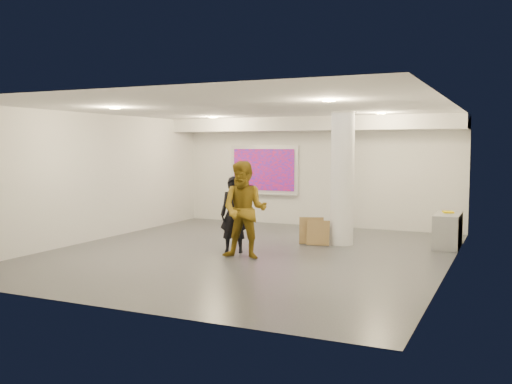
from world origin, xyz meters
The scene contains 19 objects.
floor centered at (0.00, 0.00, 0.00)m, with size 8.00×9.00×0.01m, color #3A3C42.
ceiling centered at (0.00, 0.00, 3.00)m, with size 8.00×9.00×0.01m, color silver.
wall_back centered at (0.00, 4.50, 1.50)m, with size 8.00×0.01×3.00m, color silver.
wall_front centered at (0.00, -4.50, 1.50)m, with size 8.00×0.01×3.00m, color silver.
wall_left centered at (-4.00, 0.00, 1.50)m, with size 0.01×9.00×3.00m, color silver.
wall_right centered at (4.00, 0.00, 1.50)m, with size 0.01×9.00×3.00m, color silver.
soffit_band centered at (0.00, 3.95, 2.82)m, with size 8.00×1.10×0.36m, color silver.
downlight_nw centered at (-2.20, 2.50, 2.98)m, with size 0.22×0.22×0.02m, color #FFEF91.
downlight_ne centered at (2.20, 2.50, 2.98)m, with size 0.22×0.22×0.02m, color #FFEF91.
downlight_sw centered at (-2.20, -1.50, 2.98)m, with size 0.22×0.22×0.02m, color #FFEF91.
downlight_se centered at (2.20, -1.50, 2.98)m, with size 0.22×0.22×0.02m, color #FFEF91.
column centered at (1.50, 1.80, 1.50)m, with size 0.52×0.52×3.00m, color white.
projection_screen centered at (-1.60, 4.45, 1.53)m, with size 2.10×0.13×1.42m.
credenza centered at (3.72, 2.49, 0.37)m, with size 0.53×1.28×0.75m, color gray.
postit_pad centered at (3.70, 2.64, 0.76)m, with size 0.22×0.30×0.03m, color #E7C900.
cardboard_back centered at (1.04, 1.48, 0.28)m, with size 0.52×0.05×0.56m, color olive.
cardboard_front centered at (0.84, 1.60, 0.31)m, with size 0.56×0.06×0.61m, color olive.
woman centered at (-0.29, -0.07, 0.80)m, with size 0.58×0.38×1.60m, color black.
man centered at (0.20, -0.57, 0.97)m, with size 0.94×0.73×1.94m, color #836315.
Camera 1 is at (5.06, -10.65, 2.23)m, focal length 40.00 mm.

